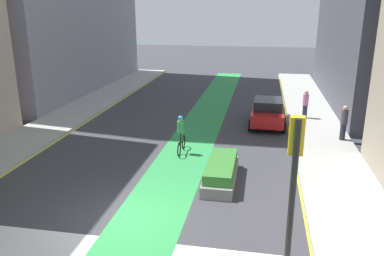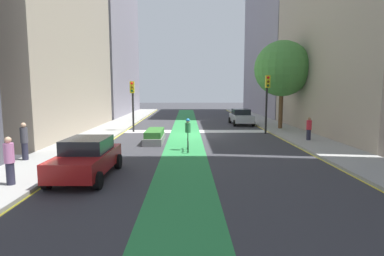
{
  "view_description": "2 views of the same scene",
  "coord_description": "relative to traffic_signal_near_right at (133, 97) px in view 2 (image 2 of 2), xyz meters",
  "views": [
    {
      "loc": [
        4.34,
        -10.73,
        6.64
      ],
      "look_at": [
        1.2,
        6.5,
        1.2
      ],
      "focal_mm": 36.45,
      "sensor_mm": 36.0,
      "label": 1
    },
    {
      "loc": [
        0.74,
        23.91,
        3.49
      ],
      "look_at": [
        0.45,
        4.58,
        1.1
      ],
      "focal_mm": 29.04,
      "sensor_mm": 36.0,
      "label": 2
    }
  ],
  "objects": [
    {
      "name": "curb_stripe_left",
      "position": [
        -11.22,
        1.63,
        -2.92
      ],
      "size": [
        0.16,
        60.0,
        0.01
      ],
      "primitive_type": "cube",
      "color": "yellow",
      "rests_on": "ground_plane"
    },
    {
      "name": "buildings_right_row",
      "position": [
        7.67,
        -0.45,
        4.95
      ],
      "size": [
        9.97,
        57.0,
        19.1
      ],
      "color": "gray",
      "rests_on": "ground_plane"
    },
    {
      "name": "pedestrian_sidewalk_right_b",
      "position": [
        3.29,
        10.84,
        -1.85
      ],
      "size": [
        0.34,
        0.34,
        1.79
      ],
      "color": "#262638",
      "rests_on": "sidewalk_right"
    },
    {
      "name": "sidewalk_right",
      "position": [
        2.28,
        1.63,
        -2.85
      ],
      "size": [
        3.0,
        60.0,
        0.15
      ],
      "primitive_type": "cube",
      "color": "#9E9E99",
      "rests_on": "ground_plane"
    },
    {
      "name": "crosswalk_band",
      "position": [
        -5.22,
        -0.37,
        -2.92
      ],
      "size": [
        12.0,
        1.8,
        0.01
      ],
      "primitive_type": "cube",
      "color": "silver",
      "rests_on": "ground_plane"
    },
    {
      "name": "sidewalk_left",
      "position": [
        -12.72,
        1.63,
        -2.85
      ],
      "size": [
        3.0,
        60.0,
        0.15
      ],
      "primitive_type": "cube",
      "color": "#9E9E99",
      "rests_on": "ground_plane"
    },
    {
      "name": "median_planter",
      "position": [
        -2.3,
        5.09,
        -2.52
      ],
      "size": [
        1.17,
        3.42,
        0.85
      ],
      "color": "slate",
      "rests_on": "ground_plane"
    },
    {
      "name": "curb_stripe_right",
      "position": [
        0.78,
        1.63,
        -2.92
      ],
      "size": [
        0.16,
        60.0,
        0.01
      ],
      "primitive_type": "cube",
      "color": "yellow",
      "rests_on": "ground_plane"
    },
    {
      "name": "traffic_signal_near_left",
      "position": [
        -10.73,
        1.21,
        0.28
      ],
      "size": [
        0.35,
        0.52,
        4.59
      ],
      "color": "black",
      "rests_on": "ground_plane"
    },
    {
      "name": "pedestrian_sidewalk_right_a",
      "position": [
        1.77,
        14.77,
        -1.9
      ],
      "size": [
        0.34,
        0.34,
        1.71
      ],
      "color": "#262638",
      "rests_on": "sidewalk_right"
    },
    {
      "name": "car_red_right_far",
      "position": [
        -0.47,
        13.37,
        -2.12
      ],
      "size": [
        2.09,
        4.24,
        1.57
      ],
      "color": "#A51919",
      "rests_on": "ground_plane"
    },
    {
      "name": "street_tree_near",
      "position": [
        -12.61,
        -1.31,
        2.35
      ],
      "size": [
        4.74,
        4.74,
        7.5
      ],
      "color": "brown",
      "rests_on": "sidewalk_left"
    },
    {
      "name": "car_silver_left_near",
      "position": [
        -9.88,
        -5.41,
        -2.12
      ],
      "size": [
        2.07,
        4.23,
        1.57
      ],
      "color": "#B2B7BF",
      "rests_on": "ground_plane"
    },
    {
      "name": "ground_plane",
      "position": [
        -5.22,
        1.63,
        -2.93
      ],
      "size": [
        120.0,
        120.0,
        0.0
      ],
      "primitive_type": "plane",
      "color": "#38383D"
    },
    {
      "name": "traffic_signal_near_right",
      "position": [
        0.0,
        0.0,
        0.0
      ],
      "size": [
        0.35,
        0.52,
        4.17
      ],
      "color": "black",
      "rests_on": "ground_plane"
    },
    {
      "name": "cyclist_in_lane",
      "position": [
        -4.51,
        7.9,
        -1.96
      ],
      "size": [
        0.32,
        1.73,
        1.86
      ],
      "color": "black",
      "rests_on": "ground_plane"
    },
    {
      "name": "pedestrian_sidewalk_left_a",
      "position": [
        -12.58,
        5.17,
        -2.01
      ],
      "size": [
        0.34,
        0.34,
        1.52
      ],
      "color": "#262638",
      "rests_on": "sidewalk_left"
    },
    {
      "name": "bike_lane_paint",
      "position": [
        -4.3,
        1.63,
        -2.92
      ],
      "size": [
        2.4,
        60.0,
        0.01
      ],
      "primitive_type": "cube",
      "color": "#2D8C47",
      "rests_on": "ground_plane"
    }
  ]
}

